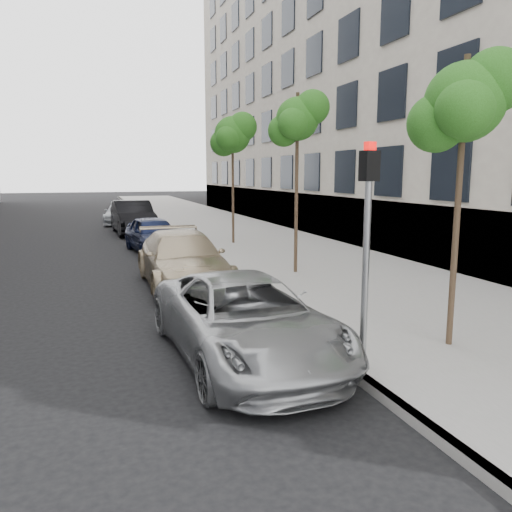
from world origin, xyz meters
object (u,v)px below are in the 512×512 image
tree_far (233,135)px  sedan_rear (121,213)px  minivan (245,319)px  sedan_blue (153,234)px  tree_near (466,103)px  sedan_black (133,217)px  tree_mid (298,120)px  suv (183,260)px  signal_pole (367,229)px

tree_far → sedan_rear: tree_far is taller
minivan → sedan_blue: (0.00, 11.57, 0.02)m
tree_near → sedan_black: (-3.54, 18.64, -3.20)m
tree_mid → minivan: tree_mid is taller
tree_near → tree_far: (0.00, 13.00, 0.45)m
sedan_blue → sedan_rear: sedan_blue is taller
tree_near → suv: size_ratio=0.95×
sedan_black → tree_near: bearing=-82.1°
tree_mid → minivan: size_ratio=1.07×
signal_pole → minivan: size_ratio=0.68×
tree_near → signal_pole: bearing=-169.9°
suv → sedan_blue: (0.00, 6.14, -0.04)m
suv → sedan_black: size_ratio=1.00×
tree_near → tree_far: size_ratio=0.90×
minivan → sedan_blue: bearing=87.2°
sedan_blue → sedan_rear: (-0.45, 11.52, -0.04)m
sedan_black → sedan_blue: bearing=-90.9°
minivan → sedan_blue: 11.57m
minivan → sedan_rear: 23.09m
sedan_blue → sedan_rear: bearing=85.2°
minivan → tree_near: bearing=-15.9°
tree_mid → tree_far: 6.50m
sedan_black → sedan_rear: sedan_black is taller
tree_far → suv: size_ratio=1.05×
tree_far → sedan_rear: (-3.78, 10.87, -3.82)m
minivan → sedan_rear: minivan is taller
tree_near → sedan_blue: (-3.33, 12.35, -3.33)m
tree_mid → minivan: bearing=-120.2°
suv → minivan: bearing=-90.3°
tree_far → sedan_blue: (-3.33, -0.65, -3.77)m
signal_pole → sedan_rear: 24.32m
tree_mid → sedan_blue: tree_mid is taller
tree_far → sedan_blue: tree_far is taller
tree_far → minivan: tree_far is taller
tree_near → sedan_blue: bearing=105.1°
tree_far → sedan_rear: 12.12m
tree_far → tree_near: bearing=-90.0°
sedan_rear → tree_near: bearing=-73.0°
tree_mid → tree_near: bearing=-90.0°
signal_pole → minivan: 2.37m
tree_mid → suv: size_ratio=1.02×
minivan → sedan_black: sedan_black is taller
tree_far → sedan_black: size_ratio=1.06×
sedan_black → tree_far: bearing=-60.8°
signal_pole → suv: size_ratio=0.65×
tree_mid → suv: (-3.33, -0.29, -3.68)m
tree_far → signal_pole: tree_far is taller
signal_pole → sedan_black: 19.09m
minivan → sedan_black: bearing=87.9°
minivan → suv: 5.43m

